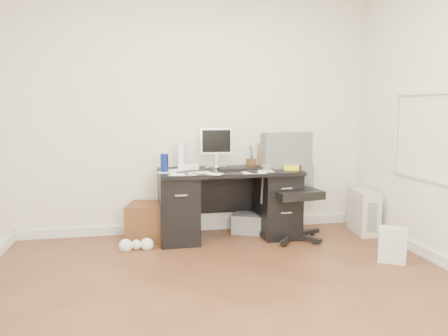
{
  "coord_description": "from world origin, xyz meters",
  "views": [
    {
      "loc": [
        -0.67,
        -2.9,
        1.41
      ],
      "look_at": [
        0.16,
        1.2,
        0.83
      ],
      "focal_mm": 35.0,
      "sensor_mm": 36.0,
      "label": 1
    }
  ],
  "objects_px": {
    "desk": "(229,201)",
    "lcd_monitor": "(216,147)",
    "wicker_basket": "(147,221)",
    "pc_tower": "(364,212)",
    "office_chair": "(294,187)",
    "keyboard": "(238,169)"
  },
  "relations": [
    {
      "from": "pc_tower",
      "to": "wicker_basket",
      "type": "bearing_deg",
      "value": -178.06
    },
    {
      "from": "keyboard",
      "to": "wicker_basket",
      "type": "bearing_deg",
      "value": 165.11
    },
    {
      "from": "wicker_basket",
      "to": "pc_tower",
      "type": "bearing_deg",
      "value": -5.35
    },
    {
      "from": "desk",
      "to": "wicker_basket",
      "type": "xyz_separation_m",
      "value": [
        -0.88,
        0.1,
        -0.2
      ]
    },
    {
      "from": "office_chair",
      "to": "keyboard",
      "type": "bearing_deg",
      "value": 158.98
    },
    {
      "from": "desk",
      "to": "lcd_monitor",
      "type": "bearing_deg",
      "value": 119.78
    },
    {
      "from": "office_chair",
      "to": "lcd_monitor",
      "type": "bearing_deg",
      "value": 147.14
    },
    {
      "from": "lcd_monitor",
      "to": "wicker_basket",
      "type": "distance_m",
      "value": 1.1
    },
    {
      "from": "desk",
      "to": "lcd_monitor",
      "type": "distance_m",
      "value": 0.61
    },
    {
      "from": "keyboard",
      "to": "wicker_basket",
      "type": "distance_m",
      "value": 1.13
    },
    {
      "from": "lcd_monitor",
      "to": "wicker_basket",
      "type": "bearing_deg",
      "value": -171.12
    },
    {
      "from": "keyboard",
      "to": "desk",
      "type": "bearing_deg",
      "value": 145.2
    },
    {
      "from": "office_chair",
      "to": "pc_tower",
      "type": "bearing_deg",
      "value": -2.35
    },
    {
      "from": "keyboard",
      "to": "pc_tower",
      "type": "distance_m",
      "value": 1.55
    },
    {
      "from": "desk",
      "to": "wicker_basket",
      "type": "height_order",
      "value": "desk"
    },
    {
      "from": "desk",
      "to": "wicker_basket",
      "type": "relative_size",
      "value": 3.85
    },
    {
      "from": "desk",
      "to": "pc_tower",
      "type": "bearing_deg",
      "value": -4.58
    },
    {
      "from": "office_chair",
      "to": "pc_tower",
      "type": "height_order",
      "value": "office_chair"
    },
    {
      "from": "desk",
      "to": "office_chair",
      "type": "xyz_separation_m",
      "value": [
        0.67,
        -0.19,
        0.17
      ]
    },
    {
      "from": "desk",
      "to": "office_chair",
      "type": "distance_m",
      "value": 0.72
    },
    {
      "from": "pc_tower",
      "to": "wicker_basket",
      "type": "relative_size",
      "value": 1.24
    },
    {
      "from": "lcd_monitor",
      "to": "keyboard",
      "type": "relative_size",
      "value": 1.07
    }
  ]
}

